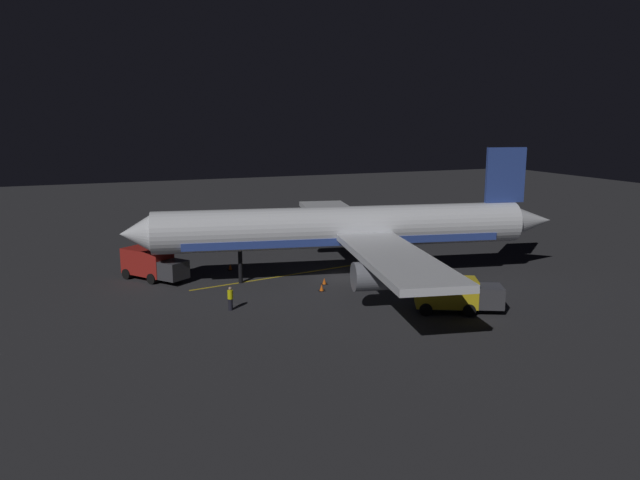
{
  "coord_description": "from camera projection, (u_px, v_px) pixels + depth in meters",
  "views": [
    {
      "loc": [
        -47.06,
        20.97,
        13.65
      ],
      "look_at": [
        0.0,
        2.0,
        3.5
      ],
      "focal_mm": 34.56,
      "sensor_mm": 36.0,
      "label": 1
    }
  ],
  "objects": [
    {
      "name": "ground_crew_worker",
      "position": [
        230.0,
        298.0,
        44.13
      ],
      "size": [
        0.4,
        0.4,
        1.74
      ],
      "color": "black",
      "rests_on": "ground_plane"
    },
    {
      "name": "airliner",
      "position": [
        349.0,
        229.0,
        52.44
      ],
      "size": [
        37.31,
        37.47,
        11.06
      ],
      "color": "white",
      "rests_on": "ground_plane"
    },
    {
      "name": "traffic_cone_under_wing",
      "position": [
        230.0,
        267.0,
        55.94
      ],
      "size": [
        0.5,
        0.5,
        0.55
      ],
      "color": "#EA590F",
      "rests_on": "ground_plane"
    },
    {
      "name": "baggage_truck",
      "position": [
        152.0,
        265.0,
        52.3
      ],
      "size": [
        6.19,
        5.26,
        2.62
      ],
      "color": "maroon",
      "rests_on": "ground_plane"
    },
    {
      "name": "apron_guide_stripe",
      "position": [
        288.0,
        275.0,
        54.08
      ],
      "size": [
        3.59,
        17.9,
        0.01
      ],
      "primitive_type": "cube",
      "rotation": [
        0.0,
        0.0,
        0.19
      ],
      "color": "gold",
      "rests_on": "ground_plane"
    },
    {
      "name": "traffic_cone_near_right",
      "position": [
        322.0,
        288.0,
        49.15
      ],
      "size": [
        0.5,
        0.5,
        0.55
      ],
      "color": "#EA590F",
      "rests_on": "ground_plane"
    },
    {
      "name": "catering_truck",
      "position": [
        455.0,
        295.0,
        43.69
      ],
      "size": [
        4.5,
        6.37,
        2.43
      ],
      "color": "gold",
      "rests_on": "ground_plane"
    },
    {
      "name": "traffic_cone_near_left",
      "position": [
        324.0,
        281.0,
        51.1
      ],
      "size": [
        0.5,
        0.5,
        0.55
      ],
      "color": "#EA590F",
      "rests_on": "ground_plane"
    },
    {
      "name": "ground_plane",
      "position": [
        341.0,
        279.0,
        53.18
      ],
      "size": [
        180.0,
        180.0,
        0.2
      ],
      "primitive_type": "cube",
      "color": "#2B2B2E"
    }
  ]
}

